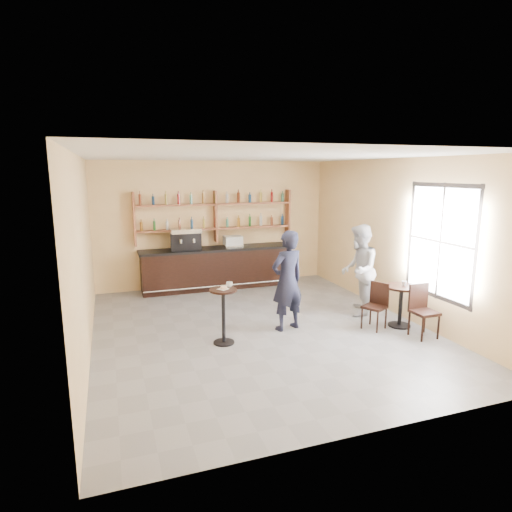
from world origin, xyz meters
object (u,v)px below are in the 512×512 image
object	(u,v)px
man_main	(287,281)
patron_second	(359,270)
espresso_machine	(186,239)
pastry_case	(233,241)
cafe_table	(400,306)
chair_west	(374,306)
pedestal_table	(224,316)
bar_counter	(216,268)
chair_south	(425,312)

from	to	relation	value
man_main	patron_second	world-z (taller)	same
espresso_machine	patron_second	world-z (taller)	patron_second
pastry_case	patron_second	distance (m)	3.51
cafe_table	chair_west	distance (m)	0.55
chair_west	man_main	bearing A→B (deg)	-135.57
espresso_machine	man_main	bearing A→B (deg)	-61.86
pastry_case	chair_west	world-z (taller)	pastry_case
chair_west	cafe_table	bearing A→B (deg)	57.83
pedestal_table	chair_west	distance (m)	2.88
man_main	chair_west	xyz separation A→B (m)	(1.57, -0.53, -0.50)
espresso_machine	bar_counter	bearing A→B (deg)	6.65
patron_second	chair_west	bearing A→B (deg)	23.76
pastry_case	man_main	distance (m)	3.32
pastry_case	chair_south	distance (m)	5.07
pastry_case	patron_second	xyz separation A→B (m)	(1.83, -2.98, -0.23)
espresso_machine	chair_west	distance (m)	4.86
chair_west	chair_south	distance (m)	0.89
pedestal_table	chair_south	distance (m)	3.58
pastry_case	man_main	world-z (taller)	man_main
bar_counter	man_main	world-z (taller)	man_main
pedestal_table	chair_south	size ratio (longest dim) A/B	1.03
pedestal_table	cafe_table	xyz separation A→B (m)	(3.42, -0.30, -0.09)
pedestal_table	chair_west	size ratio (longest dim) A/B	1.11
cafe_table	man_main	bearing A→B (deg)	164.75
pedestal_table	man_main	xyz separation A→B (m)	(1.30, 0.28, 0.46)
cafe_table	pedestal_table	bearing A→B (deg)	174.99
pastry_case	pedestal_table	size ratio (longest dim) A/B	0.48
bar_counter	man_main	bearing A→B (deg)	-80.75
cafe_table	chair_west	xyz separation A→B (m)	(-0.55, 0.05, 0.04)
espresso_machine	pastry_case	size ratio (longest dim) A/B	1.58
bar_counter	cafe_table	world-z (taller)	bar_counter
man_main	chair_west	size ratio (longest dim) A/B	2.15
espresso_machine	man_main	world-z (taller)	man_main
espresso_machine	man_main	xyz separation A→B (m)	(1.30, -3.31, -0.36)
chair_south	patron_second	xyz separation A→B (m)	(-0.43, 1.50, 0.47)
bar_counter	cafe_table	distance (m)	4.70
chair_south	cafe_table	bearing A→B (deg)	94.06
man_main	patron_second	distance (m)	1.77
cafe_table	chair_south	world-z (taller)	chair_south
chair_west	pedestal_table	bearing A→B (deg)	-121.95
pedestal_table	espresso_machine	bearing A→B (deg)	89.96
chair_west	patron_second	distance (m)	1.01
pastry_case	man_main	xyz separation A→B (m)	(0.09, -3.31, -0.23)
espresso_machine	patron_second	size ratio (longest dim) A/B	0.39
man_main	patron_second	xyz separation A→B (m)	(1.74, 0.33, -0.00)
bar_counter	chair_west	size ratio (longest dim) A/B	4.37
pedestal_table	man_main	size ratio (longest dim) A/B	0.52
bar_counter	espresso_machine	size ratio (longest dim) A/B	5.21
pedestal_table	chair_west	bearing A→B (deg)	-4.97
bar_counter	cafe_table	bearing A→B (deg)	-55.65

